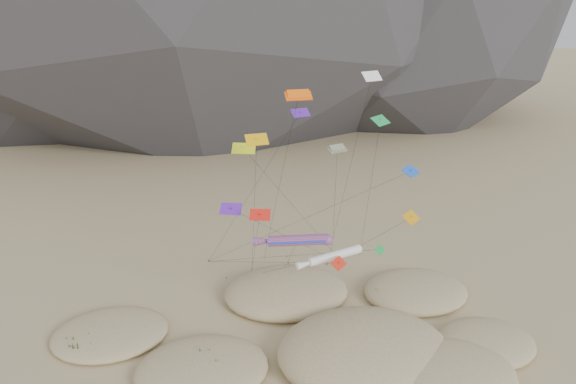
% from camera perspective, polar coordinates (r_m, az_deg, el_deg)
% --- Properties ---
extents(dunes, '(48.38, 38.89, 4.44)m').
position_cam_1_polar(dunes, '(57.35, 3.62, -16.19)').
color(dunes, '#CCB789').
rests_on(dunes, ground).
extents(dune_grass, '(42.34, 27.78, 1.53)m').
position_cam_1_polar(dune_grass, '(56.70, 2.69, -16.53)').
color(dune_grass, black).
rests_on(dune_grass, ground).
extents(kite_stakes, '(20.60, 5.55, 0.30)m').
position_cam_1_polar(kite_stakes, '(74.98, -0.07, -7.28)').
color(kite_stakes, '#3F2D1E').
rests_on(kite_stakes, ground).
extents(rainbow_tube_kite, '(7.38, 16.27, 12.60)m').
position_cam_1_polar(rainbow_tube_kite, '(54.13, 0.69, -4.95)').
color(rainbow_tube_kite, '#FF571A').
rests_on(rainbow_tube_kite, ground).
extents(white_tube_kite, '(8.97, 16.36, 10.27)m').
position_cam_1_polar(white_tube_kite, '(56.06, 4.42, -6.55)').
color(white_tube_kite, white).
rests_on(white_tube_kite, ground).
extents(orange_parafoil, '(2.67, 14.53, 25.24)m').
position_cam_1_polar(orange_parafoil, '(55.78, 1.02, 9.56)').
color(orange_parafoil, '#FC5F0D').
rests_on(orange_parafoil, ground).
extents(multi_parafoil, '(5.70, 14.46, 20.56)m').
position_cam_1_polar(multi_parafoil, '(54.11, 5.01, 4.10)').
color(multi_parafoil, '#EF4819').
rests_on(multi_parafoil, ground).
extents(delta_kites, '(21.16, 23.26, 26.33)m').
position_cam_1_polar(delta_kites, '(56.88, 3.55, 1.97)').
color(delta_kites, '#CBD516').
rests_on(delta_kites, ground).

